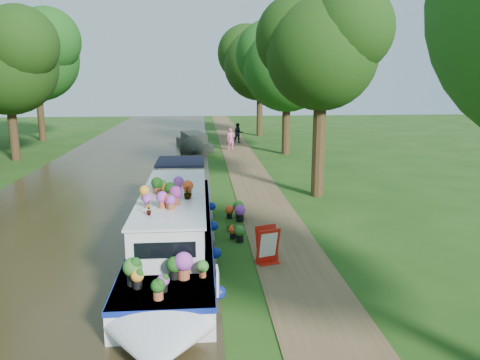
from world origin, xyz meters
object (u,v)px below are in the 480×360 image
Objects in this scene: plant_boat at (174,226)px; pedestrian_pink at (231,139)px; second_boat at (194,142)px; pedestrian_dark at (238,133)px; sandwich_board at (268,247)px.

plant_boat reaches higher than pedestrian_pink.
second_boat is 2.91m from pedestrian_pink.
pedestrian_dark is at bearing 24.52° from second_boat.
pedestrian_pink reaches higher than sandwich_board.
second_boat is at bearing -148.40° from pedestrian_dark.
pedestrian_dark is (0.84, 3.61, 0.02)m from pedestrian_pink.
plant_boat is at bearing 138.61° from sandwich_board.
plant_boat is 8.22× the size of pedestrian_dark.
second_boat reaches higher than sandwich_board.
pedestrian_pink is (0.32, 21.80, 0.32)m from sandwich_board.
plant_boat reaches higher than pedestrian_dark.
pedestrian_dark is (3.85, 24.28, -0.00)m from plant_boat.
pedestrian_pink is (2.74, -0.92, 0.33)m from second_boat.
plant_boat is 2.05× the size of second_boat.
second_boat is (0.27, 21.59, -0.36)m from plant_boat.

